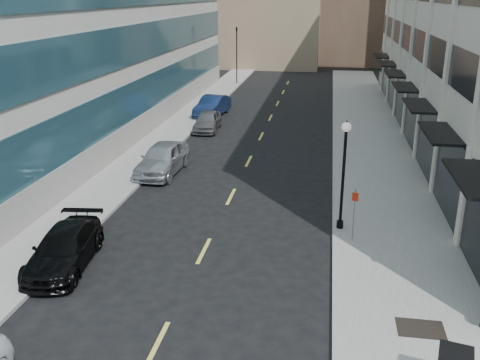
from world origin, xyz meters
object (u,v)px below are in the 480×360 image
(car_black_pickup, at_px, (64,249))
(lamppost, at_px, (344,166))
(sign_post, at_px, (355,207))
(traffic_signal, at_px, (237,31))
(car_blue_sedan, at_px, (212,106))
(car_grey_sedan, at_px, (207,121))
(car_silver_sedan, at_px, (163,158))

(car_black_pickup, relative_size, lamppost, 1.02)
(lamppost, height_order, sign_post, lamppost)
(traffic_signal, xyz_separation_m, car_blue_sedan, (0.70, -16.08, -4.91))
(car_grey_sedan, relative_size, sign_post, 1.95)
(lamppost, bearing_deg, traffic_signal, 106.17)
(car_black_pickup, height_order, car_silver_sedan, car_silver_sedan)
(car_silver_sedan, bearing_deg, car_grey_sedan, 90.71)
(car_blue_sedan, bearing_deg, sign_post, -56.64)
(car_blue_sedan, bearing_deg, car_black_pickup, -82.10)
(sign_post, bearing_deg, lamppost, 138.06)
(car_black_pickup, xyz_separation_m, car_grey_sedan, (0.69, 21.00, 0.02))
(car_black_pickup, height_order, lamppost, lamppost)
(car_black_pickup, xyz_separation_m, car_blue_sedan, (0.00, 25.92, 0.11))
(traffic_signal, bearing_deg, lamppost, -73.83)
(car_blue_sedan, height_order, car_grey_sedan, car_blue_sedan)
(car_grey_sedan, bearing_deg, car_black_pickup, -94.61)
(car_silver_sedan, xyz_separation_m, car_grey_sedan, (0.32, 10.01, -0.14))
(car_blue_sedan, relative_size, lamppost, 1.05)
(car_black_pickup, bearing_deg, car_grey_sedan, 81.26)
(car_silver_sedan, distance_m, car_grey_sedan, 10.01)
(car_black_pickup, bearing_deg, car_silver_sedan, 81.19)
(lamppost, distance_m, sign_post, 1.79)
(car_silver_sedan, distance_m, car_blue_sedan, 14.93)
(lamppost, bearing_deg, car_grey_sedan, 120.09)
(traffic_signal, bearing_deg, car_grey_sedan, -86.20)
(traffic_signal, xyz_separation_m, car_black_pickup, (0.70, -42.00, -5.02))
(car_silver_sedan, relative_size, lamppost, 1.07)
(car_grey_sedan, xyz_separation_m, lamppost, (9.41, -16.24, 2.19))
(traffic_signal, xyz_separation_m, lamppost, (10.80, -37.24, -2.81))
(lamppost, xyz_separation_m, sign_post, (0.48, -1.07, -1.34))
(car_black_pickup, xyz_separation_m, sign_post, (10.58, 3.69, 0.87))
(car_silver_sedan, height_order, car_grey_sedan, car_silver_sedan)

